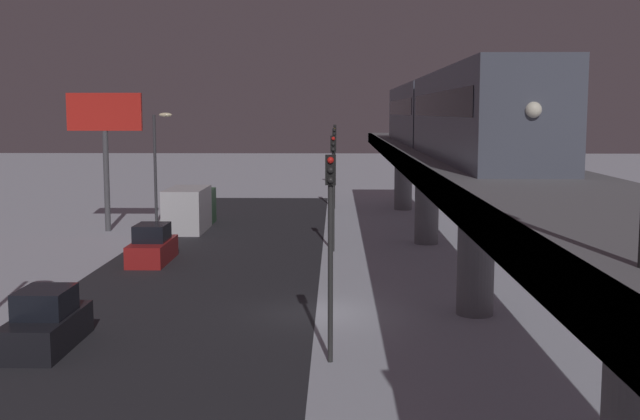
{
  "coord_description": "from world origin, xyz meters",
  "views": [
    {
      "loc": [
        -1.09,
        29.77,
        7.66
      ],
      "look_at": [
        -0.14,
        -16.42,
        1.98
      ],
      "focal_mm": 44.64,
      "sensor_mm": 36.0,
      "label": 1
    }
  ],
  "objects": [
    {
      "name": "ground_plane",
      "position": [
        0.0,
        0.0,
        0.0
      ],
      "size": [
        240.0,
        240.0,
        0.0
      ],
      "primitive_type": "plane",
      "color": "silver"
    },
    {
      "name": "avenue_asphalt",
      "position": [
        5.18,
        0.0,
        0.0
      ],
      "size": [
        11.0,
        82.61,
        0.01
      ],
      "primitive_type": "cube",
      "color": "#28282D",
      "rests_on": "ground_plane"
    },
    {
      "name": "elevated_railway",
      "position": [
        -6.29,
        0.0,
        5.1
      ],
      "size": [
        5.0,
        82.61,
        5.86
      ],
      "color": "slate",
      "rests_on": "ground_plane"
    },
    {
      "name": "subway_train",
      "position": [
        -6.39,
        -10.18,
        7.64
      ],
      "size": [
        2.94,
        36.87,
        3.4
      ],
      "color": "#4C5160",
      "rests_on": "elevated_railway"
    },
    {
      "name": "sedan_red",
      "position": [
        8.38,
        -10.39,
        0.8
      ],
      "size": [
        1.8,
        4.44,
        1.97
      ],
      "color": "#A51E1E",
      "rests_on": "ground_plane"
    },
    {
      "name": "sedan_black",
      "position": [
        8.38,
        4.67,
        0.8
      ],
      "size": [
        1.8,
        4.24,
        1.97
      ],
      "color": "black",
      "rests_on": "ground_plane"
    },
    {
      "name": "box_truck",
      "position": [
        8.58,
        -22.18,
        1.35
      ],
      "size": [
        2.4,
        7.4,
        2.8
      ],
      "color": "#2D6038",
      "rests_on": "ground_plane"
    },
    {
      "name": "traffic_light_near",
      "position": [
        -0.92,
        5.98,
        4.2
      ],
      "size": [
        0.32,
        0.44,
        6.4
      ],
      "color": "#2D2D2D",
      "rests_on": "ground_plane"
    },
    {
      "name": "traffic_light_mid",
      "position": [
        -0.92,
        -13.71,
        4.2
      ],
      "size": [
        0.32,
        0.44,
        6.4
      ],
      "color": "#2D2D2D",
      "rests_on": "ground_plane"
    },
    {
      "name": "traffic_light_far",
      "position": [
        -0.92,
        -33.39,
        4.2
      ],
      "size": [
        0.32,
        0.44,
        6.4
      ],
      "color": "#2D2D2D",
      "rests_on": "ground_plane"
    },
    {
      "name": "traffic_light_distant",
      "position": [
        -0.92,
        -53.08,
        4.2
      ],
      "size": [
        0.32,
        0.44,
        6.4
      ],
      "color": "#2D2D2D",
      "rests_on": "ground_plane"
    },
    {
      "name": "commercial_billboard",
      "position": [
        13.75,
        -21.04,
        6.83
      ],
      "size": [
        4.8,
        0.36,
        8.9
      ],
      "color": "#4C4C51",
      "rests_on": "ground_plane"
    },
    {
      "name": "street_lamp_far",
      "position": [
        11.26,
        -25.0,
        4.81
      ],
      "size": [
        1.35,
        0.44,
        7.65
      ],
      "color": "#38383D",
      "rests_on": "ground_plane"
    }
  ]
}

